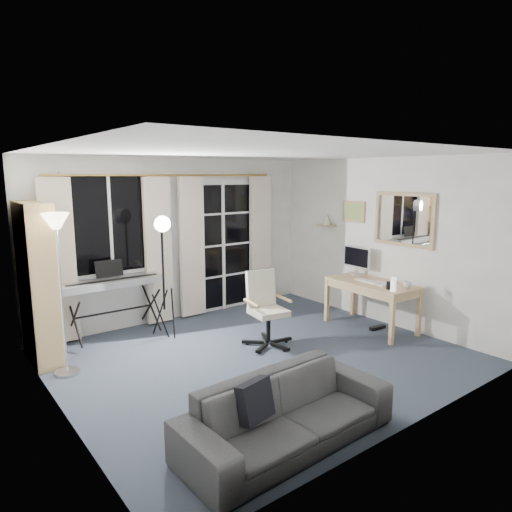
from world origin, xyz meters
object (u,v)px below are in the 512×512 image
Objects in this scene: bookshelf at (35,287)px; mug at (407,284)px; keyboard_piano at (113,284)px; monitor at (357,258)px; studio_light at (162,238)px; sofa at (287,402)px; desk at (371,288)px; torchiere_lamp at (57,246)px; office_chair at (264,301)px.

bookshelf reaches higher than mug.
keyboard_piano is 3.51m from monitor.
bookshelf is at bearing 166.85° from monitor.
studio_light reaches higher than sofa.
sofa is at bearing -75.86° from studio_light.
keyboard_piano is at bearing 151.20° from desk.
torchiere_lamp reaches higher than monitor.
torchiere_lamp reaches higher than mug.
torchiere_lamp is 3.63× the size of monitor.
bookshelf reaches higher than torchiere_lamp.
office_chair is (0.92, -0.96, -0.79)m from studio_light.
monitor is (4.20, -1.15, 0.05)m from bookshelf.
bookshelf is 4.36m from monitor.
sofa is at bearing -85.24° from keyboard_piano.
studio_light is 1.55m from office_chair.
desk is (1.57, -0.45, 0.03)m from office_chair.
keyboard_piano is 3.54m from desk.
keyboard_piano reaches higher than mug.
monitor reaches higher than office_chair.
torchiere_lamp is 2.89m from sofa.
studio_light reaches higher than monitor.
bookshelf is at bearing 152.89° from mug.
studio_light is at bearing 81.94° from sofa.
torchiere_lamp is at bearing -144.50° from studio_light.
keyboard_piano is 12.19× the size of mug.
bookshelf is at bearing -166.70° from studio_light.
torchiere_lamp reaches higher than keyboard_piano.
mug is at bearing -93.65° from monitor.
bookshelf is 1.38× the size of keyboard_piano.
bookshelf is 3.29m from sofa.
sofa is (-0.32, -2.83, -0.99)m from studio_light.
sofa is at bearing -67.40° from bookshelf.
keyboard_piano is 2.01m from office_chair.
torchiere_lamp is 4.31m from mug.
torchiere_lamp is (0.14, -0.56, 0.54)m from bookshelf.
studio_light is at bearing 162.58° from monitor.
mug reaches higher than sofa.
mug is (0.10, -0.50, 0.14)m from desk.
bookshelf is at bearing 160.37° from desk.
studio_light is at bearing 143.68° from mug.
office_chair is at bearing 166.26° from desk.
office_chair is 1.93m from mug.
office_chair reaches higher than desk.
torchiere_lamp is at bearing 174.12° from office_chair.
desk is 2.64× the size of monitor.
keyboard_piano is 0.80× the size of studio_light.
bookshelf is 1.45× the size of desk.
bookshelf is 4.61m from mug.
mug is at bearing -25.93° from bookshelf.
keyboard_piano is 0.91m from studio_light.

